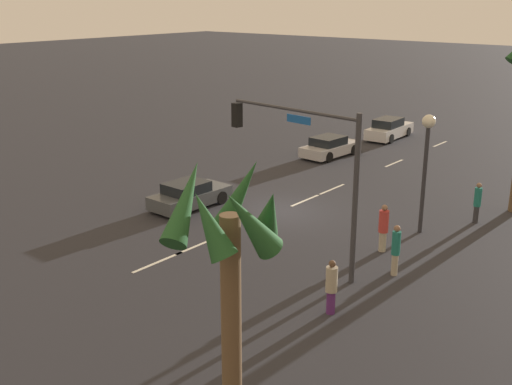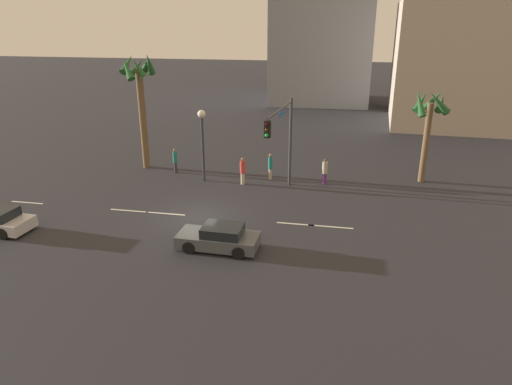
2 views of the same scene
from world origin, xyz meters
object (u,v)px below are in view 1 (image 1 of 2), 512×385
(pedestrian_3, at_px, (396,248))
(palm_tree_0, at_px, (230,250))
(traffic_signal, at_px, (308,157))
(pedestrian_1, at_px, (383,227))
(pedestrian_2, at_px, (331,286))
(pedestrian_0, at_px, (477,201))
(car_0, at_px, (189,195))
(car_2, at_px, (389,129))
(streetlamp, at_px, (427,149))
(car_1, at_px, (330,147))

(pedestrian_3, height_order, palm_tree_0, palm_tree_0)
(traffic_signal, distance_m, pedestrian_3, 4.56)
(pedestrian_1, relative_size, palm_tree_0, 0.29)
(pedestrian_2, height_order, pedestrian_3, pedestrian_3)
(pedestrian_0, bearing_deg, pedestrian_1, -16.34)
(car_0, distance_m, pedestrian_2, 11.96)
(pedestrian_2, bearing_deg, pedestrian_3, 176.87)
(car_0, bearing_deg, pedestrian_3, 86.21)
(traffic_signal, relative_size, pedestrian_2, 3.39)
(car_0, xyz_separation_m, pedestrian_3, (0.74, 11.22, 0.44))
(car_0, relative_size, traffic_signal, 0.66)
(car_0, height_order, pedestrian_0, pedestrian_0)
(car_0, xyz_separation_m, car_2, (-19.72, 0.13, 0.07))
(car_0, relative_size, pedestrian_2, 2.25)
(pedestrian_3, xyz_separation_m, palm_tree_0, (10.65, 1.56, 3.81))
(car_2, bearing_deg, car_0, -0.39)
(streetlamp, distance_m, pedestrian_2, 9.00)
(car_1, relative_size, car_2, 0.93)
(streetlamp, distance_m, pedestrian_1, 3.93)
(pedestrian_1, bearing_deg, traffic_signal, -28.23)
(car_0, relative_size, palm_tree_0, 0.62)
(car_1, bearing_deg, pedestrian_1, 40.69)
(car_0, height_order, streetlamp, streetlamp)
(pedestrian_0, bearing_deg, car_2, -139.35)
(car_0, height_order, pedestrian_1, pedestrian_1)
(pedestrian_2, height_order, palm_tree_0, palm_tree_0)
(car_1, height_order, traffic_signal, traffic_signal)
(palm_tree_0, bearing_deg, car_0, -131.71)
(streetlamp, relative_size, pedestrian_0, 2.75)
(pedestrian_2, distance_m, palm_tree_0, 7.98)
(car_1, bearing_deg, palm_tree_0, 28.45)
(pedestrian_0, height_order, palm_tree_0, palm_tree_0)
(palm_tree_0, bearing_deg, pedestrian_3, -171.66)
(car_1, bearing_deg, pedestrian_0, 62.39)
(car_2, bearing_deg, pedestrian_3, 28.46)
(pedestrian_0, bearing_deg, car_0, -60.16)
(palm_tree_0, bearing_deg, pedestrian_1, -166.43)
(car_1, bearing_deg, traffic_signal, 29.87)
(traffic_signal, bearing_deg, car_2, -159.68)
(pedestrian_0, height_order, pedestrian_2, pedestrian_0)
(car_1, distance_m, pedestrian_1, 15.43)
(pedestrian_3, bearing_deg, pedestrian_2, -3.13)
(traffic_signal, xyz_separation_m, pedestrian_3, (-1.28, 3.04, -3.14))
(car_1, bearing_deg, car_2, 176.81)
(car_0, distance_m, pedestrian_0, 13.19)
(car_0, bearing_deg, palm_tree_0, 48.29)
(car_2, bearing_deg, pedestrian_0, 40.65)
(palm_tree_0, bearing_deg, pedestrian_0, -175.70)
(streetlamp, bearing_deg, palm_tree_0, 10.20)
(car_0, xyz_separation_m, pedestrian_2, (4.65, 11.01, 0.37))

